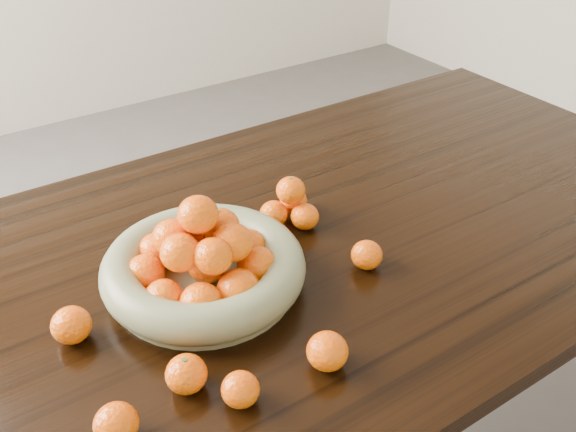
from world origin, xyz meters
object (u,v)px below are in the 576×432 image
dining_table (297,273)px  orange_pyramid (291,205)px  fruit_bowl (204,264)px  loose_orange_0 (186,374)px

dining_table → orange_pyramid: bearing=67.9°
fruit_bowl → orange_pyramid: bearing=19.9°
orange_pyramid → loose_orange_0: orange_pyramid is taller
dining_table → fruit_bowl: (-0.22, -0.03, 0.14)m
orange_pyramid → loose_orange_0: (-0.38, -0.29, -0.01)m
orange_pyramid → fruit_bowl: bearing=-160.1°
loose_orange_0 → dining_table: bearing=32.6°
fruit_bowl → orange_pyramid: size_ratio=3.01×
fruit_bowl → orange_pyramid: 0.26m
orange_pyramid → dining_table: bearing=-112.1°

